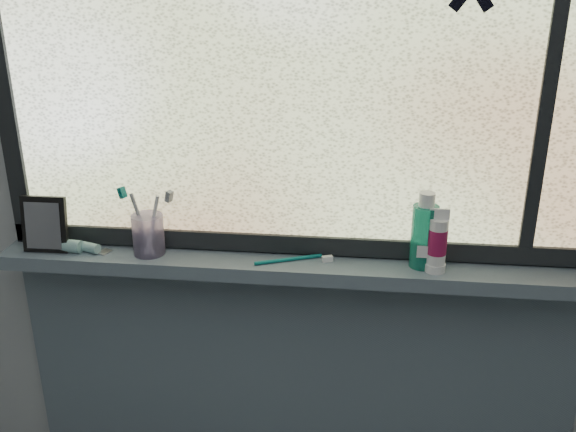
% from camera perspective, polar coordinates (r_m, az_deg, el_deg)
% --- Properties ---
extents(wall_back, '(3.00, 0.01, 2.50)m').
position_cam_1_polar(wall_back, '(1.70, 0.90, 4.09)').
color(wall_back, '#9EA3A8').
rests_on(wall_back, ground).
extents(windowsill, '(1.62, 0.14, 0.04)m').
position_cam_1_polar(windowsill, '(1.73, 0.60, -4.59)').
color(windowsill, slate).
rests_on(windowsill, wall_back).
extents(sill_apron, '(1.62, 0.02, 0.98)m').
position_cam_1_polar(sill_apron, '(2.05, 0.72, -16.74)').
color(sill_apron, slate).
rests_on(sill_apron, floor).
extents(window_pane, '(1.50, 0.01, 1.00)m').
position_cam_1_polar(window_pane, '(1.62, 0.87, 13.33)').
color(window_pane, silver).
rests_on(window_pane, wall_back).
extents(frame_bottom, '(1.60, 0.03, 0.05)m').
position_cam_1_polar(frame_bottom, '(1.75, 0.77, -2.43)').
color(frame_bottom, black).
rests_on(frame_bottom, windowsill).
extents(frame_mullion, '(0.03, 0.03, 1.00)m').
position_cam_1_polar(frame_mullion, '(1.67, 22.34, 12.00)').
color(frame_mullion, black).
rests_on(frame_mullion, wall_back).
extents(vanity_mirror, '(0.13, 0.06, 0.16)m').
position_cam_1_polar(vanity_mirror, '(1.87, -20.82, -0.70)').
color(vanity_mirror, black).
rests_on(vanity_mirror, windowsill).
extents(toothpaste_tube, '(0.21, 0.08, 0.04)m').
position_cam_1_polar(toothpaste_tube, '(1.85, -18.19, -2.57)').
color(toothpaste_tube, silver).
rests_on(toothpaste_tube, windowsill).
extents(toothbrush_cup, '(0.11, 0.11, 0.11)m').
position_cam_1_polar(toothbrush_cup, '(1.78, -12.32, -1.61)').
color(toothbrush_cup, '#C5AEE6').
rests_on(toothbrush_cup, windowsill).
extents(toothbrush_lying, '(0.22, 0.11, 0.02)m').
position_cam_1_polar(toothbrush_lying, '(1.71, 0.03, -3.80)').
color(toothbrush_lying, '#0B6A67').
rests_on(toothbrush_lying, windowsill).
extents(mouthwash_bottle, '(0.08, 0.08, 0.17)m').
position_cam_1_polar(mouthwash_bottle, '(1.69, 12.03, -1.24)').
color(mouthwash_bottle, '#1E9B7D').
rests_on(mouthwash_bottle, windowsill).
extents(cream_tube, '(0.06, 0.06, 0.12)m').
position_cam_1_polar(cream_tube, '(1.67, 13.15, -1.95)').
color(cream_tube, silver).
rests_on(cream_tube, windowsill).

